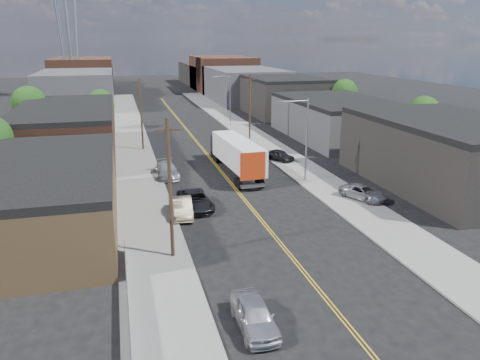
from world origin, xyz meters
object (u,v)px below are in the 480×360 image
car_left_b (182,207)px  car_left_c (195,200)px  car_right_lot_c (280,155)px  semi_truck (234,152)px  car_right_lot_a (363,192)px  car_left_d (167,170)px  car_ahead_truck (228,143)px  car_left_a (254,315)px

car_left_b → car_left_c: size_ratio=0.84×
car_left_c → car_right_lot_c: 19.59m
semi_truck → car_right_lot_a: 16.27m
semi_truck → car_left_d: size_ratio=2.82×
car_left_b → car_ahead_truck: bearing=73.0°
car_right_lot_c → car_right_lot_a: bearing=-108.6°
semi_truck → car_left_a: 31.20m
semi_truck → car_right_lot_a: size_ratio=3.30×
car_left_b → car_left_d: bearing=94.6°
car_left_c → car_right_lot_a: size_ratio=1.18×
car_left_d → car_right_lot_c: size_ratio=1.39×
car_left_d → car_left_c: bearing=-84.1°
car_left_a → car_left_c: bearing=89.9°
car_left_c → car_right_lot_a: 16.11m
car_left_a → car_ahead_truck: 44.16m
car_right_lot_c → car_left_d: bearing=165.0°
car_right_lot_c → semi_truck: bearing=177.0°
semi_truck → car_left_b: semi_truck is taller
semi_truck → car_right_lot_a: (9.50, -13.12, -1.51)m
car_left_a → car_left_b: 17.71m
car_left_c → car_left_d: (-1.40, 10.98, 0.02)m
car_left_b → car_left_d: car_left_d is taller
car_ahead_truck → semi_truck: bearing=-98.9°
car_left_c → car_ahead_truck: car_left_c is taller
car_left_a → car_left_b: bearing=94.4°
car_left_a → car_right_lot_a: bearing=47.2°
car_left_d → car_right_lot_c: (14.64, 3.45, 0.02)m
semi_truck → car_left_b: bearing=-125.0°
car_left_b → car_left_d: size_ratio=0.85×
car_left_a → car_right_lot_c: 36.16m
car_left_b → car_right_lot_c: 21.69m
car_left_a → car_right_lot_a: 23.61m
semi_truck → car_left_a: semi_truck is taller
car_right_lot_a → car_ahead_truck: 26.91m
car_left_b → car_right_lot_a: car_left_b is taller
car_right_lot_c → car_ahead_truck: car_right_lot_c is taller
car_left_c → car_ahead_truck: bearing=65.9°
car_left_d → car_right_lot_c: 15.05m
car_right_lot_a → car_right_lot_c: (-2.76, 16.29, 0.02)m
car_left_b → car_left_a: bearing=-80.8°
car_left_a → car_left_c: size_ratio=0.83×
car_left_c → car_right_lot_a: bearing=-10.8°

